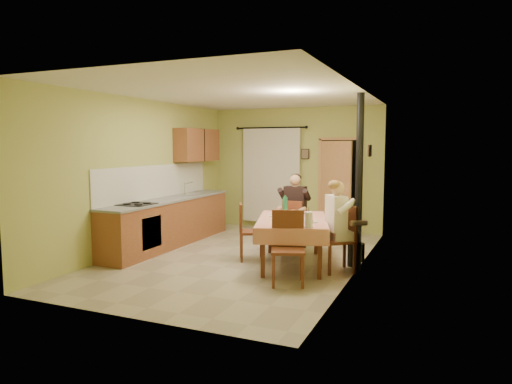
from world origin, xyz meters
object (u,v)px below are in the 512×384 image
at_px(dining_table, 292,242).
at_px(chair_near, 288,263).
at_px(chair_left, 251,243).
at_px(man_right, 338,215).
at_px(chair_far, 294,234).
at_px(man_far, 295,203).
at_px(stove_flue, 359,201).
at_px(chair_right, 338,253).

bearing_deg(dining_table, chair_near, -92.13).
height_order(chair_left, man_right, man_right).
bearing_deg(chair_far, chair_near, -75.46).
bearing_deg(man_far, chair_far, -90.00).
height_order(man_far, stove_flue, stove_flue).
bearing_deg(man_far, dining_table, -75.09).
distance_m(dining_table, chair_left, 0.75).
xyz_separation_m(chair_right, stove_flue, (0.15, 0.77, 0.73)).
bearing_deg(man_far, chair_left, -112.56).
height_order(chair_left, man_far, man_far).
relative_size(chair_far, chair_right, 0.91).
bearing_deg(chair_far, stove_flue, -19.85).
relative_size(chair_near, stove_flue, 0.37).
bearing_deg(chair_left, chair_far, 131.81).
height_order(dining_table, man_right, man_right).
height_order(chair_right, man_far, man_far).
height_order(chair_far, chair_left, chair_left).
distance_m(chair_right, man_far, 1.74).
bearing_deg(stove_flue, man_far, 160.90).
relative_size(dining_table, man_right, 1.49).
distance_m(dining_table, stove_flue, 1.32).
height_order(chair_near, stove_flue, stove_flue).
bearing_deg(chair_near, man_far, -94.25).
bearing_deg(chair_far, man_far, 90.00).
xyz_separation_m(dining_table, chair_far, (-0.32, 1.10, -0.09)).
bearing_deg(man_right, chair_far, 7.78).
distance_m(chair_right, stove_flue, 1.07).
height_order(chair_near, man_right, man_right).
height_order(man_far, man_right, same).
distance_m(chair_left, stove_flue, 1.95).
distance_m(chair_near, stove_flue, 1.96).
bearing_deg(man_far, chair_near, -75.54).
bearing_deg(stove_flue, chair_left, -158.82).
bearing_deg(man_right, chair_left, 50.72).
bearing_deg(man_right, chair_near, 117.09).
xyz_separation_m(chair_right, chair_left, (-1.53, 0.12, -0.00)).
height_order(chair_far, man_far, man_far).
height_order(chair_right, stove_flue, stove_flue).
relative_size(dining_table, chair_right, 2.03).
height_order(chair_far, chair_right, chair_right).
bearing_deg(chair_far, man_right, -49.00).
bearing_deg(chair_left, stove_flue, 84.54).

